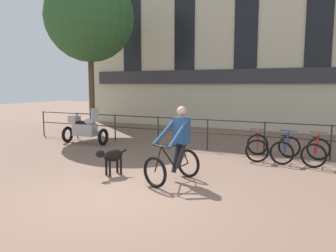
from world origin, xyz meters
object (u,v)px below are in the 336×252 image
(parked_motorcycle, at_px, (84,129))
(parked_bicycle_near_lamp, at_px, (257,147))
(cyclist_with_bike, at_px, (176,148))
(dog, at_px, (111,156))
(parked_bicycle_mid_right, at_px, (316,151))
(parked_bicycle_mid_left, at_px, (286,149))

(parked_motorcycle, xyz_separation_m, parked_bicycle_near_lamp, (6.25, 0.29, -0.20))
(parked_bicycle_near_lamp, bearing_deg, cyclist_with_bike, 59.06)
(parked_motorcycle, bearing_deg, dog, -136.48)
(parked_motorcycle, distance_m, parked_bicycle_mid_right, 7.86)
(cyclist_with_bike, distance_m, parked_bicycle_mid_right, 4.26)
(cyclist_with_bike, relative_size, dog, 2.06)
(parked_motorcycle, height_order, parked_bicycle_mid_left, parked_motorcycle)
(parked_bicycle_near_lamp, relative_size, parked_bicycle_mid_left, 1.03)
(parked_motorcycle, xyz_separation_m, parked_bicycle_mid_left, (7.05, 0.29, -0.20))
(parked_motorcycle, bearing_deg, parked_bicycle_mid_right, -91.98)
(parked_bicycle_mid_left, bearing_deg, parked_motorcycle, 7.64)
(parked_motorcycle, distance_m, parked_bicycle_mid_left, 7.06)
(dog, bearing_deg, parked_motorcycle, 162.48)
(parked_bicycle_near_lamp, relative_size, parked_bicycle_mid_right, 1.03)
(parked_motorcycle, bearing_deg, cyclist_with_bike, -123.81)
(dog, distance_m, parked_bicycle_near_lamp, 4.43)
(dog, relative_size, parked_bicycle_mid_left, 0.71)
(parked_bicycle_mid_left, bearing_deg, parked_bicycle_mid_right, -174.67)
(dog, height_order, parked_bicycle_mid_left, parked_bicycle_mid_left)
(dog, bearing_deg, parked_bicycle_near_lamp, 74.73)
(dog, height_order, parked_bicycle_near_lamp, parked_bicycle_near_lamp)
(cyclist_with_bike, bearing_deg, parked_bicycle_near_lamp, 86.50)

